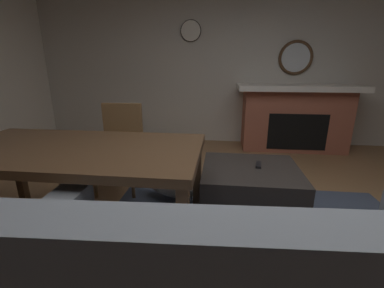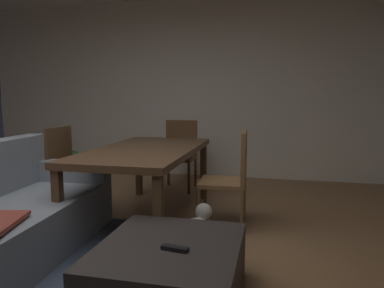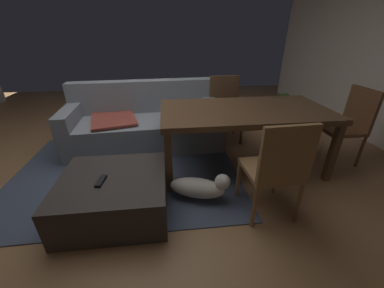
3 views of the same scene
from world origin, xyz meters
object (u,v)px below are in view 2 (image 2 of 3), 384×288
Objects in this scene: dining_table at (146,155)px; dining_chair_north at (68,166)px; tv_remote at (175,248)px; potted_plant at (73,163)px; ottoman_coffee_table at (170,273)px; dining_chair_south at (232,173)px; dining_chair_east at (180,150)px; small_dog at (191,229)px.

dining_table is 2.03× the size of dining_chair_north.
dining_chair_north reaches higher than dining_table.
tv_remote is 0.35× the size of potted_plant.
dining_table is at bearing 25.40° from ottoman_coffee_table.
tv_remote is 2.16m from dining_chair_north.
potted_plant is (1.38, 2.55, -0.26)m from dining_chair_south.
dining_table is 2.21m from potted_plant.
ottoman_coffee_table is at bearing -166.41° from dining_chair_east.
dining_chair_north reaches higher than potted_plant.
dining_chair_east reaches higher than small_dog.
dining_chair_south is at bearing -24.25° from small_dog.
dining_chair_south reaches higher than ottoman_coffee_table.
dining_table is 2.03× the size of dining_chair_east.
small_dog is (-1.98, -2.28, -0.10)m from potted_plant.
dining_table is 4.14× the size of potted_plant.
tv_remote is at bearing -144.43° from ottoman_coffee_table.
dining_table is 2.03× the size of dining_chair_south.
small_dog is at bearing -111.81° from dining_chair_north.
tv_remote is (-0.08, -0.06, 0.20)m from ottoman_coffee_table.
small_dog is (0.79, 0.05, -0.02)m from ottoman_coffee_table.
dining_chair_north and dining_chair_south have the same top height.
dining_chair_east is at bearing -0.01° from dining_table.
dining_table is 1.34m from dining_chair_east.
small_dog is at bearing -162.52° from dining_chair_east.
dining_chair_east and dining_chair_south have the same top height.
dining_chair_south is at bearing 2.12° from tv_remote.
dining_chair_east is 1.59m from dining_chair_south.
dining_table is 0.89m from dining_chair_north.
potted_plant reaches higher than small_dog.
tv_remote is at bearing -173.01° from small_dog.
dining_chair_east reaches higher than ottoman_coffee_table.
dining_chair_south is 1.57× the size of small_dog.
small_dog is (-0.59, -0.61, -0.51)m from dining_table.
potted_plant is at bearing 61.52° from dining_chair_south.
potted_plant is (2.85, 2.39, -0.12)m from tv_remote.
potted_plant is at bearing 50.39° from dining_table.
dining_table is at bearing -90.13° from dining_chair_north.
ottoman_coffee_table is 2.09m from dining_chair_north.
dining_table is (1.38, 0.66, 0.48)m from ottoman_coffee_table.
potted_plant is at bearing 49.09° from small_dog.
tv_remote reaches higher than ottoman_coffee_table.
dining_chair_east and dining_chair_north have the same top height.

